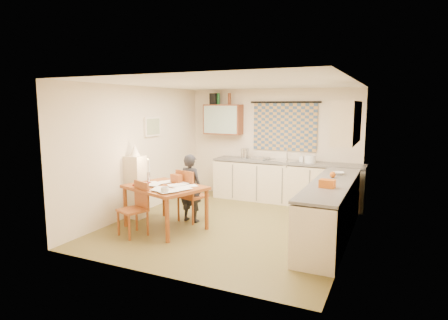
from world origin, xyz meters
The scene contains 44 objects.
floor centered at (0.00, 0.00, -0.01)m, with size 4.00×4.50×0.02m, color brown.
ceiling centered at (0.00, 0.00, 2.51)m, with size 4.00×4.50×0.02m, color white.
wall_back centered at (0.00, 2.26, 1.25)m, with size 4.00×0.02×2.50m, color beige.
wall_front centered at (0.00, -2.26, 1.25)m, with size 4.00×0.02×2.50m, color beige.
wall_left centered at (-2.01, 0.00, 1.25)m, with size 0.02×4.50×2.50m, color beige.
wall_right centered at (2.01, 0.00, 1.25)m, with size 0.02×4.50×2.50m, color beige.
window_blind centered at (0.30, 2.22, 1.65)m, with size 1.45×0.03×1.05m, color #365072.
curtain_rod centered at (0.30, 2.20, 2.20)m, with size 0.04×0.04×1.60m, color black.
wall_cabinet centered at (-1.15, 2.08, 1.80)m, with size 0.90×0.34×0.70m, color brown.
wall_cabinet_glass centered at (-1.15, 1.91, 1.80)m, with size 0.84×0.02×0.64m, color #99B2A5.
upper_cabinet_right centered at (1.83, 0.55, 1.85)m, with size 0.34×1.30×0.70m, color beige.
framed_print centered at (-1.97, 0.40, 1.70)m, with size 0.04×0.50×0.40m, color white.
print_canvas centered at (-1.95, 0.40, 1.70)m, with size 0.01×0.42×0.32m, color beige.
counter_back centered at (0.44, 1.95, 0.45)m, with size 3.30×0.62×0.92m.
counter_right centered at (1.70, 0.09, 0.45)m, with size 0.62×2.95×0.92m.
stove centered at (1.70, -1.00, 0.44)m, with size 0.56×0.56×0.87m.
sink centered at (0.36, 1.95, 0.88)m, with size 0.55×0.45×0.10m, color silver.
tap centered at (0.40, 2.13, 1.06)m, with size 0.03×0.03×0.28m, color silver.
dish_rack centered at (-0.17, 1.95, 0.95)m, with size 0.35×0.30×0.06m, color silver.
kettle centered at (-0.54, 1.95, 1.04)m, with size 0.18×0.18×0.24m, color silver.
mixing_bowl centered at (0.96, 1.95, 1.00)m, with size 0.24×0.24×0.16m, color white.
soap_bottle centered at (0.76, 2.00, 1.01)m, with size 0.09×0.10×0.18m, color white.
bowl centered at (1.70, 0.78, 0.94)m, with size 0.23×0.23×0.05m, color white.
orange_bag centered at (1.70, -0.37, 0.98)m, with size 0.22×0.16×0.12m, color #C65C14.
fruit_orange centered at (1.65, 0.46, 0.97)m, with size 0.10×0.10×0.10m, color #C65C14.
speaker centered at (-1.39, 2.08, 2.28)m, with size 0.16×0.20×0.26m, color black.
bottle_green centered at (-1.28, 2.08, 2.28)m, with size 0.07×0.07×0.26m, color #195926.
bottle_brown centered at (-0.99, 2.08, 2.28)m, with size 0.07×0.07×0.26m, color brown.
dining_table centered at (-0.99, -0.64, 0.38)m, with size 1.53×1.33×0.75m.
chair_far centered at (-0.77, -0.10, 0.30)m, with size 0.54×0.54×0.97m.
chair_near centered at (-1.26, -1.18, 0.27)m, with size 0.51×0.51×0.88m.
person centered at (-0.78, -0.13, 0.63)m, with size 0.48×0.33×1.26m, color black.
shelf_stand centered at (-1.84, -0.36, 0.60)m, with size 0.32×0.30×1.19m, color beige.
lampshade centered at (-1.84, -0.36, 1.30)m, with size 0.20×0.20×0.22m, color white.
letter_rack centered at (-0.94, -0.36, 0.83)m, with size 0.22×0.10×0.16m, color brown.
mug centered at (-0.68, -1.10, 0.80)m, with size 0.15×0.15×0.10m, color white.
magazine centered at (-1.52, -0.75, 0.76)m, with size 0.26×0.32×0.03m, color maroon.
book centered at (-1.43, -0.62, 0.76)m, with size 0.26×0.28×0.02m, color #C65C14.
orange_box centered at (-1.37, -0.82, 0.77)m, with size 0.12×0.08×0.04m, color #C65C14.
eyeglasses centered at (-0.93, -0.99, 0.76)m, with size 0.13×0.04×0.02m, color black.
candle_holder centered at (-1.47, -0.46, 0.84)m, with size 0.06×0.06×0.18m, color silver.
candle centered at (-1.46, -0.44, 1.04)m, with size 0.02×0.02×0.22m, color white.
candle_flame centered at (-1.47, -0.46, 1.16)m, with size 0.02×0.02×0.02m, color #FFCC66.
papers centered at (-0.95, -0.65, 0.76)m, with size 1.14×1.06×0.03m.
Camera 1 is at (2.60, -5.95, 2.13)m, focal length 30.00 mm.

